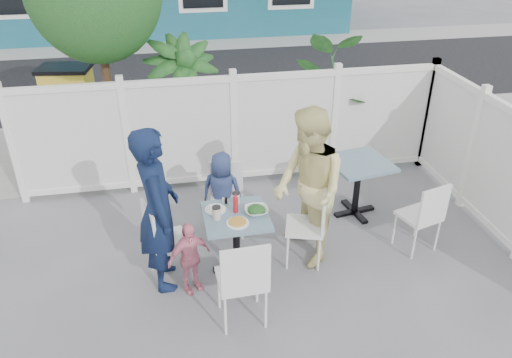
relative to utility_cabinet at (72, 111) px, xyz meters
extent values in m
plane|color=slate|center=(2.29, -4.00, -0.67)|extent=(80.00, 80.00, 0.00)
cube|color=gray|center=(2.29, -0.20, -0.66)|extent=(24.00, 2.60, 0.01)
cube|color=black|center=(2.29, 3.50, -0.66)|extent=(24.00, 5.00, 0.01)
cube|color=gray|center=(2.29, 6.60, -0.66)|extent=(24.00, 1.60, 0.01)
cube|color=white|center=(2.39, -1.60, 0.15)|extent=(5.80, 0.04, 1.40)
cube|color=white|center=(2.39, -1.60, 0.89)|extent=(5.86, 0.08, 0.08)
cube|color=white|center=(2.39, -1.60, -0.61)|extent=(5.86, 0.08, 0.12)
cube|color=white|center=(5.29, -3.40, 0.15)|extent=(0.04, 3.60, 1.40)
cube|color=white|center=(5.29, -3.40, -0.61)|extent=(0.08, 3.66, 0.12)
cylinder|color=#382316|center=(0.69, -0.70, 0.53)|extent=(0.12, 0.12, 2.40)
cube|color=gold|center=(0.00, 0.00, 0.00)|extent=(0.78, 0.61, 1.33)
imported|color=#16461D|center=(1.72, -0.90, 0.31)|extent=(1.35, 1.35, 1.95)
imported|color=#16461D|center=(4.14, -1.00, 0.22)|extent=(2.07, 1.99, 1.77)
cube|color=slate|center=(2.11, -3.57, 0.03)|extent=(0.69, 0.69, 0.04)
cylinder|color=black|center=(2.11, -3.57, -0.32)|extent=(0.08, 0.08, 0.66)
cube|color=black|center=(2.11, -3.57, -0.65)|extent=(0.54, 0.09, 0.04)
cube|color=black|center=(2.11, -3.57, -0.65)|extent=(0.09, 0.54, 0.04)
cube|color=slate|center=(3.81, -2.73, 0.07)|extent=(0.83, 0.83, 0.04)
cylinder|color=black|center=(3.81, -2.73, -0.30)|extent=(0.08, 0.08, 0.70)
cube|color=black|center=(3.81, -2.73, -0.65)|extent=(0.57, 0.17, 0.04)
cube|color=black|center=(3.81, -2.73, -0.65)|extent=(0.17, 0.57, 0.04)
cube|color=white|center=(1.40, -3.54, -0.22)|extent=(0.50, 0.52, 0.04)
cube|color=white|center=(1.21, -3.60, 0.04)|extent=(0.15, 0.41, 0.45)
cylinder|color=white|center=(1.51, -3.32, -0.44)|extent=(0.02, 0.02, 0.45)
cylinder|color=white|center=(1.61, -3.67, -0.44)|extent=(0.02, 0.02, 0.45)
cylinder|color=white|center=(1.18, -3.42, -0.44)|extent=(0.02, 0.02, 0.45)
cylinder|color=white|center=(1.28, -3.77, -0.44)|extent=(0.02, 0.02, 0.45)
cube|color=white|center=(2.87, -3.55, -0.21)|extent=(0.51, 0.53, 0.04)
cube|color=white|center=(3.06, -3.61, 0.05)|extent=(0.15, 0.42, 0.46)
cylinder|color=white|center=(2.66, -3.67, -0.44)|extent=(0.02, 0.02, 0.46)
cylinder|color=white|center=(2.76, -3.32, -0.44)|extent=(0.02, 0.02, 0.46)
cylinder|color=white|center=(2.99, -3.77, -0.44)|extent=(0.02, 0.02, 0.46)
cylinder|color=white|center=(3.09, -3.42, -0.44)|extent=(0.02, 0.02, 0.46)
cube|color=white|center=(2.11, -2.84, -0.23)|extent=(0.45, 0.43, 0.04)
cube|color=white|center=(2.13, -2.66, 0.00)|extent=(0.40, 0.08, 0.43)
cylinder|color=white|center=(2.26, -3.02, -0.45)|extent=(0.02, 0.02, 0.43)
cylinder|color=white|center=(1.92, -2.98, -0.45)|extent=(0.02, 0.02, 0.43)
cylinder|color=white|center=(2.30, -2.70, -0.45)|extent=(0.02, 0.02, 0.43)
cylinder|color=white|center=(1.96, -2.66, -0.45)|extent=(0.02, 0.02, 0.43)
cube|color=white|center=(2.04, -4.32, -0.18)|extent=(0.47, 0.45, 0.04)
cube|color=white|center=(2.05, -4.52, 0.09)|extent=(0.45, 0.05, 0.48)
cylinder|color=white|center=(1.84, -4.14, -0.42)|extent=(0.03, 0.03, 0.48)
cylinder|color=white|center=(2.23, -4.13, -0.42)|extent=(0.03, 0.03, 0.48)
cylinder|color=white|center=(1.86, -4.51, -0.42)|extent=(0.03, 0.03, 0.48)
cylinder|color=white|center=(2.24, -4.49, -0.42)|extent=(0.03, 0.03, 0.48)
cube|color=white|center=(4.23, -3.56, -0.23)|extent=(0.50, 0.49, 0.04)
cube|color=white|center=(4.28, -3.74, 0.02)|extent=(0.40, 0.14, 0.44)
cylinder|color=white|center=(4.02, -3.45, -0.45)|extent=(0.02, 0.02, 0.44)
cylinder|color=white|center=(4.35, -3.35, -0.45)|extent=(0.02, 0.02, 0.44)
cylinder|color=white|center=(4.11, -3.77, -0.45)|extent=(0.02, 0.02, 0.44)
cylinder|color=white|center=(4.45, -3.67, -0.45)|extent=(0.02, 0.02, 0.44)
imported|color=#0E1A3A|center=(1.32, -3.60, 0.23)|extent=(0.48, 0.69, 1.79)
imported|color=yellow|center=(2.91, -3.49, 0.24)|extent=(0.80, 0.97, 1.80)
imported|color=navy|center=(2.06, -2.74, -0.15)|extent=(0.59, 0.49, 1.03)
imported|color=pink|center=(1.58, -3.81, -0.25)|extent=(0.52, 0.39, 0.82)
cylinder|color=white|center=(2.10, -3.74, 0.06)|extent=(0.24, 0.24, 0.01)
cylinder|color=white|center=(1.91, -3.44, 0.06)|extent=(0.23, 0.23, 0.02)
imported|color=white|center=(2.33, -3.58, 0.08)|extent=(0.25, 0.25, 0.06)
cylinder|color=beige|center=(1.90, -3.61, 0.12)|extent=(0.09, 0.09, 0.13)
cylinder|color=beige|center=(2.15, -3.34, 0.11)|extent=(0.08, 0.08, 0.12)
cylinder|color=#AD1720|center=(2.12, -3.51, 0.14)|extent=(0.05, 0.05, 0.18)
cylinder|color=white|center=(2.01, -3.32, 0.09)|extent=(0.03, 0.03, 0.07)
cylinder|color=black|center=(2.04, -3.33, 0.09)|extent=(0.03, 0.03, 0.07)
camera|label=1|loc=(1.50, -7.93, 2.93)|focal=35.00mm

